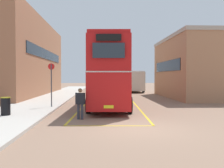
% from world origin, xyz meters
% --- Properties ---
extents(ground_plane, '(135.60, 135.60, 0.00)m').
position_xyz_m(ground_plane, '(0.00, 14.40, 0.00)').
color(ground_plane, '#846651').
extents(sidewalk_left, '(4.00, 57.60, 0.14)m').
position_xyz_m(sidewalk_left, '(-6.50, 16.80, 0.07)').
color(sidewalk_left, '#B2ADA3').
rests_on(sidewalk_left, ground).
extents(brick_building_left, '(6.44, 23.02, 8.88)m').
position_xyz_m(brick_building_left, '(-11.29, 21.08, 4.44)').
color(brick_building_left, '#9E6647').
rests_on(brick_building_left, ground).
extents(depot_building_right, '(6.42, 12.83, 6.44)m').
position_xyz_m(depot_building_right, '(8.65, 16.73, 3.22)').
color(depot_building_right, '#AD7A56').
rests_on(depot_building_right, ground).
extents(double_decker_bus, '(3.10, 10.54, 4.75)m').
position_xyz_m(double_decker_bus, '(-0.91, 8.06, 2.51)').
color(double_decker_bus, black).
rests_on(double_decker_bus, ground).
extents(single_deck_bus, '(2.79, 9.70, 3.02)m').
position_xyz_m(single_deck_bus, '(3.24, 28.62, 1.64)').
color(single_deck_bus, black).
rests_on(single_deck_bus, ground).
extents(pedestrian_boarding, '(0.53, 0.34, 1.62)m').
position_xyz_m(pedestrian_boarding, '(-2.61, 2.72, 0.93)').
color(pedestrian_boarding, '#2D2D38').
rests_on(pedestrian_boarding, ground).
extents(litter_bin, '(0.53, 0.53, 0.97)m').
position_xyz_m(litter_bin, '(-6.69, 3.41, 0.63)').
color(litter_bin, black).
rests_on(litter_bin, sidewalk_left).
extents(bus_stop_sign, '(0.44, 0.08, 3.00)m').
position_xyz_m(bus_stop_sign, '(-4.96, 7.31, 1.93)').
color(bus_stop_sign, '#4C4C51').
rests_on(bus_stop_sign, sidewalk_left).
extents(bay_marking_yellow, '(4.66, 12.62, 0.01)m').
position_xyz_m(bay_marking_yellow, '(-0.95, 6.13, 0.00)').
color(bay_marking_yellow, gold).
rests_on(bay_marking_yellow, ground).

